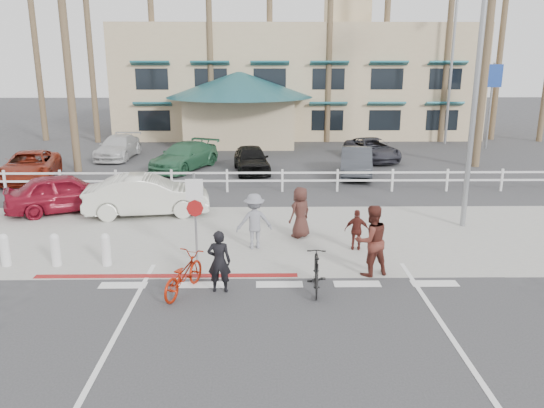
{
  "coord_description": "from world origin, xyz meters",
  "views": [
    {
      "loc": [
        -0.36,
        -11.95,
        5.59
      ],
      "look_at": [
        -0.16,
        3.0,
        1.5
      ],
      "focal_mm": 35.0,
      "sensor_mm": 36.0,
      "label": 1
    }
  ],
  "objects_px": {
    "car_red_compact": "(65,193)",
    "bike_red": "(183,274)",
    "bike_black": "(316,272)",
    "sign_post": "(195,214)",
    "car_white_sedan": "(147,195)"
  },
  "relations": [
    {
      "from": "bike_black",
      "to": "car_red_compact",
      "type": "bearing_deg",
      "value": -35.32
    },
    {
      "from": "car_red_compact",
      "to": "sign_post",
      "type": "bearing_deg",
      "value": -158.18
    },
    {
      "from": "bike_black",
      "to": "sign_post",
      "type": "bearing_deg",
      "value": -27.01
    },
    {
      "from": "car_white_sedan",
      "to": "car_red_compact",
      "type": "relative_size",
      "value": 1.05
    },
    {
      "from": "car_red_compact",
      "to": "bike_black",
      "type": "bearing_deg",
      "value": -154.17
    },
    {
      "from": "bike_red",
      "to": "car_white_sedan",
      "type": "xyz_separation_m",
      "value": [
        -2.33,
        6.86,
        0.26
      ]
    },
    {
      "from": "bike_black",
      "to": "car_red_compact",
      "type": "xyz_separation_m",
      "value": [
        -8.82,
        7.33,
        0.23
      ]
    },
    {
      "from": "sign_post",
      "to": "car_red_compact",
      "type": "xyz_separation_m",
      "value": [
        -5.61,
        5.37,
        -0.72
      ]
    },
    {
      "from": "sign_post",
      "to": "car_white_sedan",
      "type": "xyz_separation_m",
      "value": [
        -2.41,
        4.84,
        -0.71
      ]
    },
    {
      "from": "car_white_sedan",
      "to": "sign_post",
      "type": "bearing_deg",
      "value": -161.54
    },
    {
      "from": "sign_post",
      "to": "bike_black",
      "type": "height_order",
      "value": "sign_post"
    },
    {
      "from": "sign_post",
      "to": "bike_red",
      "type": "distance_m",
      "value": 2.25
    },
    {
      "from": "car_red_compact",
      "to": "bike_red",
      "type": "bearing_deg",
      "value": -167.66
    },
    {
      "from": "bike_black",
      "to": "bike_red",
      "type": "bearing_deg",
      "value": 5.63
    },
    {
      "from": "car_white_sedan",
      "to": "car_red_compact",
      "type": "height_order",
      "value": "car_white_sedan"
    }
  ]
}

